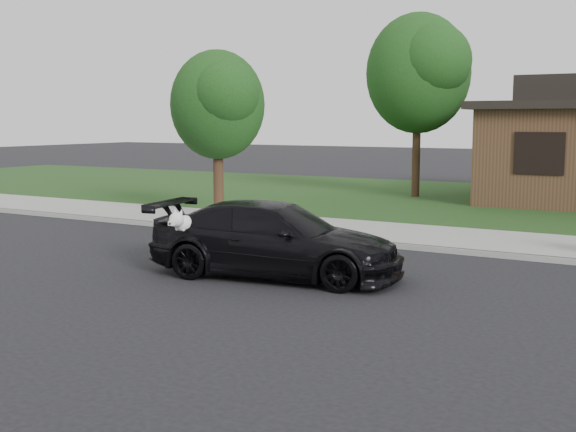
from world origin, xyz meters
The scene contains 7 objects.
ground centered at (0.00, 0.00, 0.00)m, with size 120.00×120.00×0.00m, color black.
sidewalk centered at (0.00, 5.00, 0.06)m, with size 60.00×3.00×0.12m, color gray.
curb centered at (0.00, 3.50, 0.06)m, with size 60.00×0.12×0.12m, color gray.
lawn centered at (0.00, 13.00, 0.07)m, with size 60.00×13.00×0.13m, color #193814.
sedan centered at (-2.48, -0.26, 0.67)m, with size 4.84×2.55×1.34m.
tree_0 centered at (-4.34, 12.88, 4.48)m, with size 3.78×3.60×6.34m.
tree_2 centered at (-7.38, 5.11, 3.27)m, with size 2.73×2.60×4.59m.
Camera 1 is at (3.99, -11.29, 2.80)m, focal length 45.00 mm.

